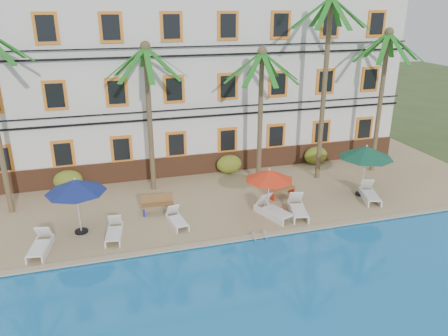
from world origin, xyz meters
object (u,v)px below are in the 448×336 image
object	(u,v)px
palm_c	(261,98)
pool_ladder	(258,238)
lounger_a	(41,245)
bench_left	(157,204)
palm_b	(148,98)
lounger_c	(177,219)
bench_right	(281,188)
umbrella_green	(366,152)
lounger_f	(369,194)
palm_d	(326,67)
palm_e	(383,83)
umbrella_blue	(76,186)
umbrella_red	(269,175)
lounger_d	(273,210)
lounger_b	(114,231)
lounger_e	(298,208)

from	to	relation	value
palm_c	pool_ladder	xyz separation A→B (m)	(-2.19, -5.91, -4.70)
lounger_a	bench_left	size ratio (longest dim) A/B	1.26
palm_b	pool_ladder	size ratio (longest dim) A/B	10.28
palm_c	bench_left	world-z (taller)	palm_c
lounger_c	bench_right	xyz separation A→B (m)	(5.69, 1.55, 0.21)
umbrella_green	lounger_f	xyz separation A→B (m)	(0.07, -0.59, -2.02)
palm_d	palm_e	xyz separation A→B (m)	(3.69, 0.18, -1.00)
umbrella_blue	bench_right	world-z (taller)	umbrella_blue
lounger_a	bench_right	bearing A→B (deg)	11.48
palm_c	lounger_f	size ratio (longest dim) A/B	3.57
umbrella_red	lounger_d	xyz separation A→B (m)	(0.11, -0.35, -1.61)
lounger_b	umbrella_red	bearing A→B (deg)	2.52
umbrella_blue	umbrella_green	world-z (taller)	umbrella_green
lounger_e	umbrella_red	bearing A→B (deg)	158.75
palm_d	lounger_d	size ratio (longest dim) A/B	4.60
lounger_b	lounger_d	distance (m)	7.19
umbrella_green	umbrella_blue	bearing A→B (deg)	-179.55
lounger_c	lounger_a	bearing A→B (deg)	-172.39
umbrella_green	bench_left	distance (m)	10.62
palm_d	bench_left	xyz separation A→B (m)	(-9.36, -1.96, -5.71)
palm_d	umbrella_red	xyz separation A→B (m)	(-4.36, -3.44, -4.25)
lounger_c	bench_right	world-z (taller)	bench_right
palm_c	umbrella_red	world-z (taller)	palm_c
palm_e	umbrella_green	xyz separation A→B (m)	(-2.62, -3.00, -2.86)
bench_left	umbrella_red	bearing A→B (deg)	-16.42
palm_c	umbrella_red	size ratio (longest dim) A/B	3.23
palm_d	lounger_a	xyz separation A→B (m)	(-14.33, -4.11, -5.89)
bench_left	bench_right	size ratio (longest dim) A/B	0.97
umbrella_red	bench_left	size ratio (longest dim) A/B	1.48
lounger_a	lounger_c	bearing A→B (deg)	7.61
lounger_a	bench_left	xyz separation A→B (m)	(4.97, 2.15, 0.19)
palm_c	palm_d	world-z (taller)	palm_d
umbrella_blue	lounger_b	distance (m)	2.48
palm_d	lounger_f	xyz separation A→B (m)	(1.14, -3.41, -5.88)
umbrella_green	lounger_f	world-z (taller)	umbrella_green
bench_right	lounger_b	bearing A→B (deg)	-167.09
lounger_e	lounger_f	bearing A→B (deg)	7.21
palm_b	lounger_b	world-z (taller)	palm_b
palm_b	umbrella_blue	world-z (taller)	palm_b
umbrella_blue	umbrella_red	size ratio (longest dim) A/B	1.13
palm_c	bench_left	xyz separation A→B (m)	(-5.94, -2.35, -4.23)
umbrella_green	bench_right	distance (m)	4.60
lounger_c	lounger_e	size ratio (longest dim) A/B	0.83
lounger_c	lounger_f	bearing A→B (deg)	-0.26
lounger_a	pool_ladder	bearing A→B (deg)	-9.14
palm_e	pool_ladder	size ratio (longest dim) A/B	10.91
umbrella_blue	lounger_c	distance (m)	4.55
lounger_e	bench_left	distance (m)	6.59
umbrella_blue	pool_ladder	bearing A→B (deg)	-19.77
bench_right	lounger_e	bearing A→B (deg)	-91.50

